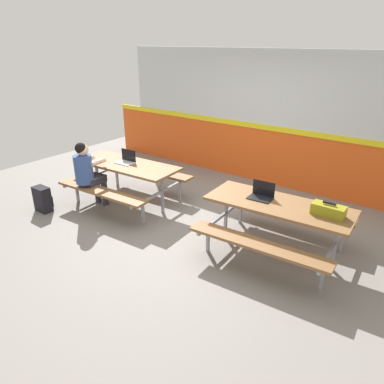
{
  "coord_description": "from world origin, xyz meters",
  "views": [
    {
      "loc": [
        3.09,
        -4.11,
        2.75
      ],
      "look_at": [
        0.0,
        0.02,
        0.55
      ],
      "focal_mm": 33.61,
      "sensor_mm": 36.0,
      "label": 1
    }
  ],
  "objects_px": {
    "picnic_table_right": "(278,214)",
    "picnic_table_left": "(127,172)",
    "laptop_silver": "(126,160)",
    "toolbox_grey": "(328,210)",
    "student_nearer": "(88,170)",
    "backpack_dark": "(43,199)",
    "laptop_dark": "(261,195)"
  },
  "relations": [
    {
      "from": "laptop_silver",
      "to": "laptop_dark",
      "type": "xyz_separation_m",
      "value": [
        2.61,
        0.04,
        0.0
      ]
    },
    {
      "from": "picnic_table_right",
      "to": "picnic_table_left",
      "type": "bearing_deg",
      "value": -178.86
    },
    {
      "from": "laptop_silver",
      "to": "toolbox_grey",
      "type": "height_order",
      "value": "laptop_silver"
    },
    {
      "from": "student_nearer",
      "to": "laptop_dark",
      "type": "height_order",
      "value": "student_nearer"
    },
    {
      "from": "picnic_table_right",
      "to": "toolbox_grey",
      "type": "bearing_deg",
      "value": 3.42
    },
    {
      "from": "student_nearer",
      "to": "laptop_dark",
      "type": "relative_size",
      "value": 3.63
    },
    {
      "from": "picnic_table_right",
      "to": "laptop_dark",
      "type": "relative_size",
      "value": 5.91
    },
    {
      "from": "laptop_silver",
      "to": "laptop_dark",
      "type": "distance_m",
      "value": 2.61
    },
    {
      "from": "picnic_table_right",
      "to": "laptop_silver",
      "type": "distance_m",
      "value": 2.88
    },
    {
      "from": "picnic_table_right",
      "to": "laptop_silver",
      "type": "xyz_separation_m",
      "value": [
        -2.88,
        -0.02,
        0.21
      ]
    },
    {
      "from": "laptop_silver",
      "to": "student_nearer",
      "type": "bearing_deg",
      "value": -116.15
    },
    {
      "from": "student_nearer",
      "to": "laptop_dark",
      "type": "distance_m",
      "value": 2.98
    },
    {
      "from": "picnic_table_right",
      "to": "toolbox_grey",
      "type": "xyz_separation_m",
      "value": [
        0.63,
        0.04,
        0.24
      ]
    },
    {
      "from": "picnic_table_left",
      "to": "picnic_table_right",
      "type": "bearing_deg",
      "value": 1.14
    },
    {
      "from": "student_nearer",
      "to": "toolbox_grey",
      "type": "relative_size",
      "value": 3.02
    },
    {
      "from": "picnic_table_left",
      "to": "laptop_silver",
      "type": "xyz_separation_m",
      "value": [
        -0.03,
        0.04,
        0.21
      ]
    },
    {
      "from": "toolbox_grey",
      "to": "laptop_dark",
      "type": "bearing_deg",
      "value": -178.96
    },
    {
      "from": "laptop_dark",
      "to": "backpack_dark",
      "type": "relative_size",
      "value": 0.76
    },
    {
      "from": "picnic_table_left",
      "to": "toolbox_grey",
      "type": "relative_size",
      "value": 4.91
    },
    {
      "from": "picnic_table_left",
      "to": "student_nearer",
      "type": "bearing_deg",
      "value": -120.0
    },
    {
      "from": "student_nearer",
      "to": "toolbox_grey",
      "type": "height_order",
      "value": "student_nearer"
    },
    {
      "from": "picnic_table_right",
      "to": "backpack_dark",
      "type": "relative_size",
      "value": 4.47
    },
    {
      "from": "student_nearer",
      "to": "laptop_silver",
      "type": "relative_size",
      "value": 3.63
    },
    {
      "from": "student_nearer",
      "to": "backpack_dark",
      "type": "bearing_deg",
      "value": -136.02
    },
    {
      "from": "picnic_table_right",
      "to": "laptop_silver",
      "type": "bearing_deg",
      "value": -179.58
    },
    {
      "from": "picnic_table_left",
      "to": "laptop_dark",
      "type": "distance_m",
      "value": 2.58
    },
    {
      "from": "picnic_table_left",
      "to": "backpack_dark",
      "type": "bearing_deg",
      "value": -128.76
    },
    {
      "from": "backpack_dark",
      "to": "laptop_dark",
      "type": "bearing_deg",
      "value": 19.2
    },
    {
      "from": "laptop_silver",
      "to": "laptop_dark",
      "type": "relative_size",
      "value": 1.0
    },
    {
      "from": "picnic_table_left",
      "to": "student_nearer",
      "type": "xyz_separation_m",
      "value": [
        -0.33,
        -0.58,
        0.13
      ]
    },
    {
      "from": "laptop_silver",
      "to": "picnic_table_left",
      "type": "bearing_deg",
      "value": -47.67
    },
    {
      "from": "student_nearer",
      "to": "backpack_dark",
      "type": "relative_size",
      "value": 2.74
    }
  ]
}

